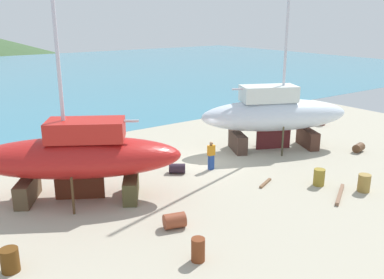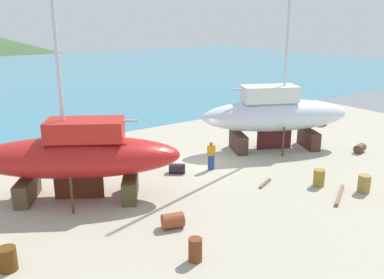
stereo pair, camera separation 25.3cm
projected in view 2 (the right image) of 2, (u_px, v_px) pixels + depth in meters
The scene contains 15 objects.
ground_plane at pixel (222, 170), 25.29m from camera, with size 44.67×44.67×0.00m, color #ADA590.
sea_water at pixel (18, 77), 63.75m from camera, with size 142.43×75.73×0.01m, color teal.
sailboat_large_starboard at pixel (275, 114), 28.58m from camera, with size 10.54×7.08×18.88m.
sailboat_mid_port at pixel (77, 155), 20.69m from camera, with size 10.37×7.93×17.22m.
worker at pixel (211, 155), 25.10m from camera, with size 0.46×0.28×1.74m.
barrel_ochre at pixel (8, 259), 15.20m from camera, with size 0.66×0.66×0.90m, color #573210.
barrel_by_slipway at pixel (324, 120), 35.48m from camera, with size 0.54×0.54×0.93m, color #5E2820.
barrel_blue_faded at pixel (195, 250), 15.78m from camera, with size 0.53×0.53×0.93m, color brown.
barrel_tipped_right at pixel (360, 148), 28.48m from camera, with size 0.57×0.57×0.87m, color brown.
barrel_rust_near at pixel (319, 178), 22.81m from camera, with size 0.60×0.60×0.93m, color olive.
barrel_tipped_center at pixel (173, 221), 18.30m from camera, with size 0.68×0.68×0.93m, color brown.
barrel_tar_black at pixel (177, 168), 24.70m from camera, with size 0.58×0.58×0.95m, color #2D212E.
barrel_tipped_left at pixel (364, 184), 21.98m from camera, with size 0.64×0.64×0.94m, color olive.
timber_long_fore at pixel (340, 195), 21.51m from camera, with size 2.65×0.17×0.18m, color #84614A.
timber_long_aft at pixel (265, 183), 23.09m from camera, with size 1.42×0.16×0.11m, color brown.
Camera 2 is at (-15.14, -19.79, 8.91)m, focal length 39.29 mm.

